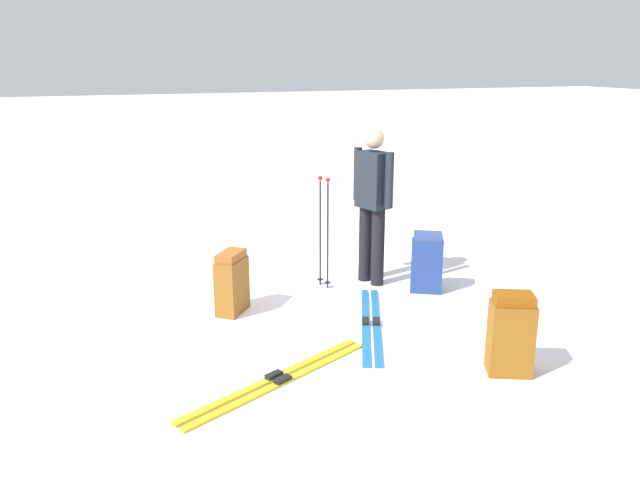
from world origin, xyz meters
TOP-DOWN VIEW (x-y plane):
  - ground_plane at (0.00, 0.00)m, footprint 80.00×80.00m
  - skier_standing at (0.50, -0.79)m, footprint 0.54×0.32m
  - ski_pair_near at (-0.57, -0.30)m, footprint 1.65×0.86m
  - ski_pair_far at (-1.29, 0.83)m, footprint 0.93×1.73m
  - backpack_large_dark at (0.03, -1.22)m, footprint 0.34×0.39m
  - backpack_bright at (0.19, 0.84)m, footprint 0.42×0.39m
  - backpack_small_spare at (-1.79, -0.91)m, footprint 0.36×0.40m
  - ski_poles_planted_near at (0.56, -0.25)m, footprint 0.19×0.11m

SIDE VIEW (x-z plane):
  - ground_plane at x=0.00m, z-range 0.00..0.00m
  - ski_pair_far at x=-1.29m, z-range -0.01..0.04m
  - ski_pair_near at x=-0.57m, z-range -0.01..0.04m
  - backpack_bright at x=0.19m, z-range -0.01..0.61m
  - backpack_large_dark at x=0.03m, z-range -0.01..0.64m
  - backpack_small_spare at x=-1.79m, z-range -0.01..0.66m
  - ski_poles_planted_near at x=0.56m, z-range 0.07..1.28m
  - skier_standing at x=0.50m, z-range 0.10..1.80m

